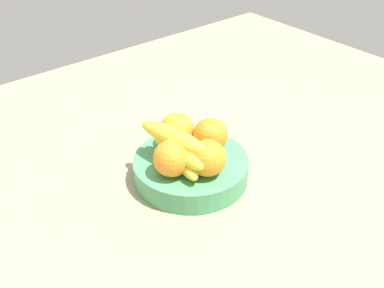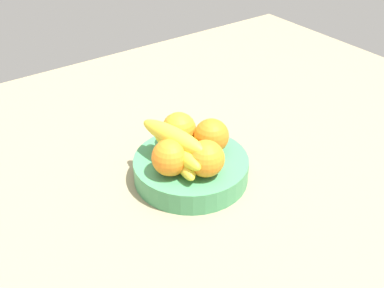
{
  "view_description": "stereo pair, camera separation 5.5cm",
  "coord_description": "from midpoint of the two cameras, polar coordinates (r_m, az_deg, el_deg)",
  "views": [
    {
      "loc": [
        50.84,
        62.51,
        62.72
      ],
      "look_at": [
        -0.58,
        0.37,
        8.9
      ],
      "focal_mm": 44.19,
      "sensor_mm": 36.0,
      "label": 1
    },
    {
      "loc": [
        46.5,
        65.86,
        62.72
      ],
      "look_at": [
        -0.58,
        0.37,
        8.9
      ],
      "focal_mm": 44.19,
      "sensor_mm": 36.0,
      "label": 2
    }
  ],
  "objects": [
    {
      "name": "ground_plane",
      "position": [
        1.03,
        1.14,
        -4.86
      ],
      "size": [
        180.0,
        140.0,
        3.0
      ],
      "primitive_type": "cube",
      "color": "#998967"
    },
    {
      "name": "fruit_bowl",
      "position": [
        1.01,
        1.56,
        -3.09
      ],
      "size": [
        24.49,
        24.49,
        4.9
      ],
      "primitive_type": "cylinder",
      "color": "#469761",
      "rests_on": "ground_plane"
    },
    {
      "name": "orange_front_left",
      "position": [
        1.0,
        3.85,
        0.99
      ],
      "size": [
        7.52,
        7.52,
        7.52
      ],
      "primitive_type": "sphere",
      "color": "orange",
      "rests_on": "fruit_bowl"
    },
    {
      "name": "orange_front_right",
      "position": [
        1.02,
        -0.06,
        1.76
      ],
      "size": [
        7.52,
        7.52,
        7.52
      ],
      "primitive_type": "sphere",
      "color": "orange",
      "rests_on": "fruit_bowl"
    },
    {
      "name": "orange_center",
      "position": [
        0.93,
        -0.97,
        -1.67
      ],
      "size": [
        7.52,
        7.52,
        7.52
      ],
      "primitive_type": "sphere",
      "color": "orange",
      "rests_on": "fruit_bowl"
    },
    {
      "name": "orange_back_left",
      "position": [
        0.93,
        3.19,
        -1.88
      ],
      "size": [
        7.52,
        7.52,
        7.52
      ],
      "primitive_type": "sphere",
      "color": "orange",
      "rests_on": "fruit_bowl"
    },
    {
      "name": "banana_bunch",
      "position": [
        0.96,
        -0.2,
        -0.4
      ],
      "size": [
        9.39,
        18.9,
        8.4
      ],
      "color": "yellow",
      "rests_on": "fruit_bowl"
    }
  ]
}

